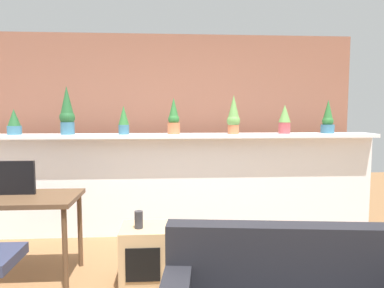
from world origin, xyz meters
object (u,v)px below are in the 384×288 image
at_px(potted_plant_1, 67,112).
at_px(potted_plant_3, 174,118).
at_px(potted_plant_6, 328,119).
at_px(side_cube_shelf, 144,255).
at_px(potted_plant_2, 124,120).
at_px(potted_plant_0, 14,123).
at_px(vase_on_shelf, 139,220).
at_px(potted_plant_4, 234,116).
at_px(tv_monitor, 12,178).
at_px(potted_plant_5, 285,119).
at_px(desk, 14,206).

xyz_separation_m(potted_plant_1, potted_plant_3, (1.23, 0.01, -0.07)).
relative_size(potted_plant_6, side_cube_shelf, 0.82).
relative_size(potted_plant_1, potted_plant_2, 1.67).
height_order(potted_plant_0, vase_on_shelf, potted_plant_0).
height_order(potted_plant_1, potted_plant_4, potted_plant_1).
relative_size(tv_monitor, vase_on_shelf, 2.62).
distance_m(potted_plant_1, potted_plant_6, 3.11).
bearing_deg(vase_on_shelf, potted_plant_0, 140.16).
bearing_deg(side_cube_shelf, potted_plant_5, 36.71).
xyz_separation_m(potted_plant_0, potted_plant_6, (3.72, 0.01, 0.03)).
distance_m(potted_plant_4, vase_on_shelf, 1.81).
distance_m(potted_plant_1, vase_on_shelf, 1.78).
relative_size(potted_plant_4, tv_monitor, 1.19).
bearing_deg(potted_plant_2, side_cube_shelf, -75.65).
distance_m(potted_plant_2, desk, 1.51).
xyz_separation_m(side_cube_shelf, vase_on_shelf, (-0.04, -0.03, 0.32)).
xyz_separation_m(potted_plant_3, desk, (-1.42, -1.07, -0.74)).
bearing_deg(potted_plant_6, potted_plant_2, -178.51).
bearing_deg(potted_plant_5, tv_monitor, -160.65).
height_order(potted_plant_2, vase_on_shelf, potted_plant_2).
xyz_separation_m(potted_plant_0, potted_plant_3, (1.84, -0.02, 0.05)).
distance_m(potted_plant_3, vase_on_shelf, 1.53).
xyz_separation_m(potted_plant_0, potted_plant_4, (2.54, -0.04, 0.08)).
xyz_separation_m(desk, side_cube_shelf, (1.14, -0.14, -0.42)).
height_order(potted_plant_4, potted_plant_6, potted_plant_4).
bearing_deg(potted_plant_0, potted_plant_5, -0.63).
xyz_separation_m(potted_plant_2, potted_plant_4, (1.29, 0.02, 0.05)).
bearing_deg(potted_plant_2, vase_on_shelf, -77.89).
relative_size(potted_plant_0, potted_plant_5, 0.85).
relative_size(potted_plant_3, desk, 0.39).
height_order(potted_plant_4, potted_plant_5, potted_plant_4).
height_order(potted_plant_4, desk, potted_plant_4).
distance_m(potted_plant_2, potted_plant_3, 0.58).
bearing_deg(side_cube_shelf, tv_monitor, 169.23).
xyz_separation_m(potted_plant_1, side_cube_shelf, (0.95, -1.21, -1.23)).
height_order(tv_monitor, side_cube_shelf, tv_monitor).
height_order(potted_plant_6, vase_on_shelf, potted_plant_6).
relative_size(potted_plant_1, tv_monitor, 1.43).
bearing_deg(potted_plant_1, side_cube_shelf, -51.88).
bearing_deg(side_cube_shelf, desk, 172.85).
relative_size(potted_plant_2, tv_monitor, 0.86).
height_order(potted_plant_4, side_cube_shelf, potted_plant_4).
bearing_deg(potted_plant_6, tv_monitor, -163.02).
distance_m(potted_plant_2, vase_on_shelf, 1.48).
distance_m(potted_plant_5, tv_monitor, 2.99).
distance_m(potted_plant_5, side_cube_shelf, 2.31).
bearing_deg(potted_plant_0, vase_on_shelf, -39.84).
bearing_deg(potted_plant_1, tv_monitor, -102.72).
xyz_separation_m(potted_plant_0, vase_on_shelf, (1.51, -1.26, -0.78)).
height_order(side_cube_shelf, vase_on_shelf, vase_on_shelf).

